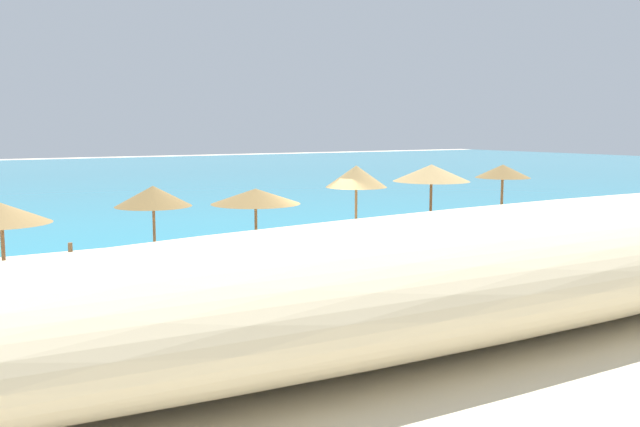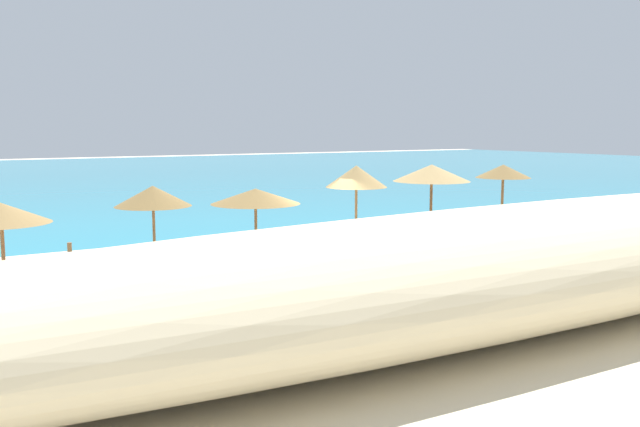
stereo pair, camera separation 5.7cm
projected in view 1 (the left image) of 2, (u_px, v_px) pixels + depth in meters
The scene contains 14 objects.
ground_plane at pixel (332, 266), 20.32m from camera, with size 160.00×160.00×0.00m, color beige.
sea_water at pixel (58, 178), 55.66m from camera, with size 160.00×70.23×0.01m, color teal.
dune_ridge at pixel (598, 253), 15.65m from camera, with size 44.14×5.01×2.50m, color beige.
beach_umbrella_0 at pixel (1, 213), 15.98m from camera, with size 2.28×2.28×2.36m.
beach_umbrella_1 at pixel (153, 196), 17.81m from camera, with size 2.01×2.01×2.60m.
beach_umbrella_2 at pixel (256, 196), 19.91m from camera, with size 2.63×2.63×2.33m.
beach_umbrella_3 at pixel (356, 177), 21.84m from camera, with size 1.99×1.99×2.90m.
beach_umbrella_4 at pixel (431, 173), 23.28m from camera, with size 2.64×2.64×2.85m.
beach_umbrella_5 at pixel (503, 171), 25.22m from camera, with size 2.03×2.03×2.74m.
lounge_chair_0 at pixel (49, 291), 15.62m from camera, with size 1.56×0.77×0.99m.
lounge_chair_1 at pixel (371, 245), 21.36m from camera, with size 1.52×0.66×1.03m.
lounge_chair_2 at pixel (439, 240), 22.59m from camera, with size 1.65×1.33×1.02m.
wooden_signpost at pixel (72, 277), 13.95m from camera, with size 0.83×0.31×1.78m.
cooler_box at pixel (600, 241), 23.55m from camera, with size 0.52×0.31×0.41m, color blue.
Camera 1 is at (-10.72, -16.84, 4.11)m, focal length 38.25 mm.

